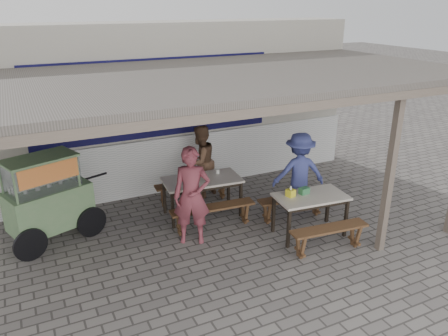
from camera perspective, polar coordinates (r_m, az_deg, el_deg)
ground at (r=7.27m, az=0.80°, el=-11.36°), size 60.00×60.00×0.00m
back_wall at (r=9.73m, az=-8.70°, el=7.83°), size 9.00×1.28×3.50m
warung_roof at (r=7.07m, az=-2.29°, el=11.38°), size 9.00×4.21×2.81m
table_left at (r=8.28m, az=-2.89°, el=-1.92°), size 1.51×0.88×0.75m
bench_left_street at (r=7.90m, az=-1.47°, el=-5.74°), size 1.57×0.41×0.45m
bench_left_wall at (r=8.94m, az=-4.06°, el=-2.48°), size 1.57×0.41×0.45m
table_right at (r=7.73m, az=11.25°, el=-4.10°), size 1.30×0.82×0.75m
bench_right_street at (r=7.41m, az=13.54°, el=-8.36°), size 1.36×0.42×0.45m
bench_right_wall at (r=8.36m, az=8.91°, el=-4.49°), size 1.36×0.42×0.45m
vendor_cart at (r=7.89m, az=-22.08°, el=-3.45°), size 1.80×1.19×1.53m
patron_street_side at (r=7.31m, az=-4.23°, el=-3.68°), size 0.73×0.63×1.70m
patron_wall_side at (r=9.08m, az=-3.10°, el=0.84°), size 0.92×0.83×1.54m
patron_right_table at (r=8.58m, az=9.77°, el=-0.55°), size 1.15×0.87×1.58m
tissue_box at (r=7.58m, az=8.69°, el=-3.24°), size 0.15×0.15×0.13m
donation_box at (r=7.72m, az=10.43°, el=-2.94°), size 0.18×0.13×0.11m
condiment_jar at (r=8.49m, az=-0.84°, el=-0.44°), size 0.07×0.07×0.08m
condiment_bowl at (r=8.19m, az=-4.21°, el=-1.50°), size 0.19×0.19×0.04m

